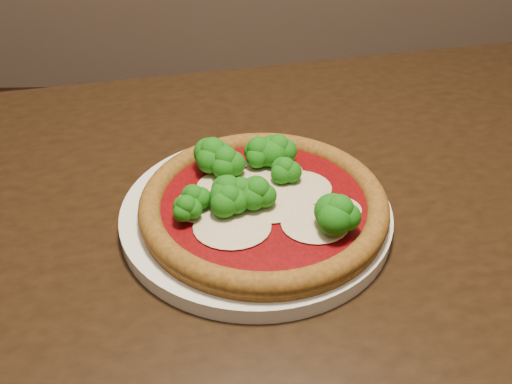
{
  "coord_description": "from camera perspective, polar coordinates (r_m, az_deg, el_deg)",
  "views": [
    {
      "loc": [
        0.07,
        -0.38,
        1.16
      ],
      "look_at": [
        0.08,
        0.12,
        0.79
      ],
      "focal_mm": 40.0,
      "sensor_mm": 36.0,
      "label": 1
    }
  ],
  "objects": [
    {
      "name": "plate",
      "position": [
        0.64,
        -0.0,
        -2.21
      ],
      "size": [
        0.3,
        0.3,
        0.02
      ],
      "primitive_type": "cylinder",
      "color": "white",
      "rests_on": "dining_table"
    },
    {
      "name": "pizza",
      "position": [
        0.63,
        0.45,
        -0.52
      ],
      "size": [
        0.27,
        0.27,
        0.06
      ],
      "rotation": [
        0.0,
        0.0,
        -0.13
      ],
      "color": "brown",
      "rests_on": "plate"
    },
    {
      "name": "dining_table",
      "position": [
        0.69,
        2.42,
        -10.06
      ],
      "size": [
        1.49,
        1.13,
        0.75
      ],
      "rotation": [
        0.0,
        0.0,
        0.2
      ],
      "color": "black",
      "rests_on": "floor"
    }
  ]
}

